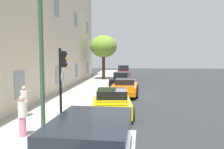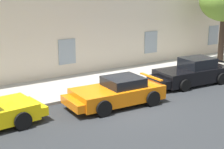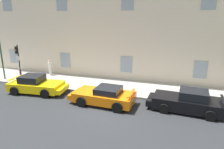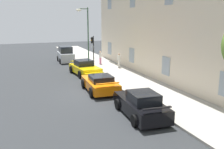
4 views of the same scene
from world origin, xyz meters
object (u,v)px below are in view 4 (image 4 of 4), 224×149
at_px(traffic_light, 93,46).
at_px(pedestrian_admiring, 119,60).
at_px(sportscar_red_lead, 85,69).
at_px(street_lamp, 85,26).
at_px(sportscar_yellow_flank, 99,83).
at_px(sportscar_white_middle, 140,104).
at_px(pedestrian_strolling, 100,57).
at_px(hatchback_distant, 66,55).

xyz_separation_m(traffic_light, pedestrian_admiring, (1.58, 2.47, -1.50)).
height_order(sportscar_red_lead, street_lamp, street_lamp).
bearing_deg(traffic_light, street_lamp, -170.17).
height_order(sportscar_yellow_flank, sportscar_white_middle, sportscar_white_middle).
height_order(traffic_light, street_lamp, street_lamp).
height_order(pedestrian_admiring, pedestrian_strolling, same).
bearing_deg(pedestrian_admiring, sportscar_red_lead, -68.92).
bearing_deg(traffic_light, sportscar_red_lead, -28.93).
xyz_separation_m(sportscar_red_lead, hatchback_distant, (-7.99, -0.30, 0.26)).
bearing_deg(sportscar_red_lead, street_lamp, 164.32).
distance_m(sportscar_yellow_flank, pedestrian_admiring, 8.80).
relative_size(traffic_light, street_lamp, 0.52).
bearing_deg(hatchback_distant, sportscar_white_middle, 1.07).
relative_size(hatchback_distant, pedestrian_strolling, 2.33).
height_order(street_lamp, pedestrian_admiring, street_lamp).
bearing_deg(hatchback_distant, pedestrian_strolling, 41.45).
bearing_deg(sportscar_white_middle, sportscar_red_lead, -179.69).
relative_size(hatchback_distant, pedestrian_admiring, 2.33).
xyz_separation_m(pedestrian_admiring, pedestrian_strolling, (-2.63, -1.24, 0.01)).
bearing_deg(pedestrian_admiring, hatchback_distant, -144.48).
xyz_separation_m(sportscar_white_middle, street_lamp, (-16.42, 1.38, 3.88)).
relative_size(sportscar_white_middle, traffic_light, 1.45).
bearing_deg(street_lamp, sportscar_yellow_flank, -10.21).
bearing_deg(street_lamp, sportscar_red_lead, -15.68).
bearing_deg(traffic_light, sportscar_yellow_flank, -14.35).
bearing_deg(sportscar_yellow_flank, pedestrian_strolling, 160.65).
distance_m(sportscar_red_lead, hatchback_distant, 8.00).
xyz_separation_m(sportscar_yellow_flank, hatchback_distant, (-13.75, 0.22, 0.28)).
height_order(sportscar_red_lead, pedestrian_strolling, pedestrian_strolling).
relative_size(sportscar_red_lead, sportscar_white_middle, 0.98).
bearing_deg(street_lamp, hatchback_distant, -148.66).
xyz_separation_m(hatchback_distant, street_lamp, (2.86, 1.74, 3.62)).
relative_size(sportscar_white_middle, pedestrian_admiring, 3.12).
xyz_separation_m(sportscar_yellow_flank, traffic_light, (-8.97, 2.29, 1.83)).
relative_size(sportscar_red_lead, hatchback_distant, 1.30).
bearing_deg(pedestrian_strolling, sportscar_yellow_flank, -19.35).
relative_size(sportscar_white_middle, pedestrian_strolling, 3.12).
xyz_separation_m(traffic_light, street_lamp, (-1.92, -0.33, 2.07)).
xyz_separation_m(sportscar_red_lead, street_lamp, (-5.13, 1.44, 3.88)).
distance_m(sportscar_white_middle, pedestrian_strolling, 15.82).
bearing_deg(pedestrian_admiring, sportscar_white_middle, -17.93).
bearing_deg(street_lamp, sportscar_white_middle, -4.81).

